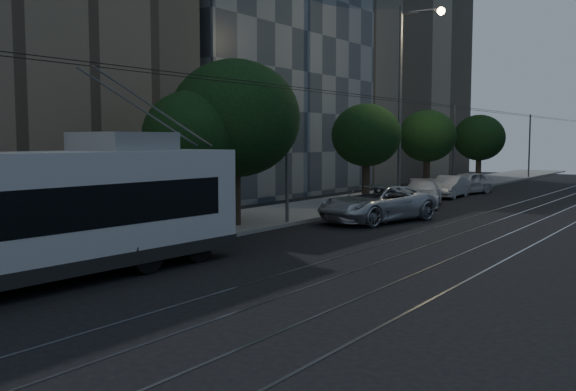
{
  "coord_description": "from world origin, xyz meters",
  "views": [
    {
      "loc": [
        10.18,
        -12.42,
        3.66
      ],
      "look_at": [
        -0.75,
        3.46,
        1.98
      ],
      "focal_mm": 40.0,
      "sensor_mm": 36.0,
      "label": 1
    }
  ],
  "objects_px": {
    "pickup_silver": "(376,203)",
    "car_white_d": "(467,183)",
    "trolleybus": "(32,215)",
    "car_white_a": "(384,206)",
    "car_white_c": "(449,187)",
    "car_white_b": "(422,193)",
    "streetlamp_far": "(407,86)"
  },
  "relations": [
    {
      "from": "car_white_c",
      "to": "car_white_b",
      "type": "bearing_deg",
      "value": -87.5
    },
    {
      "from": "streetlamp_far",
      "to": "car_white_a",
      "type": "bearing_deg",
      "value": -72.6
    },
    {
      "from": "car_white_a",
      "to": "car_white_b",
      "type": "xyz_separation_m",
      "value": [
        -0.9,
        6.54,
        0.09
      ]
    },
    {
      "from": "pickup_silver",
      "to": "car_white_b",
      "type": "distance_m",
      "value": 7.33
    },
    {
      "from": "car_white_a",
      "to": "streetlamp_far",
      "type": "xyz_separation_m",
      "value": [
        -2.48,
        7.93,
        6.08
      ]
    },
    {
      "from": "streetlamp_far",
      "to": "trolleybus",
      "type": "bearing_deg",
      "value": -87.5
    },
    {
      "from": "car_white_c",
      "to": "car_white_d",
      "type": "height_order",
      "value": "car_white_d"
    },
    {
      "from": "pickup_silver",
      "to": "car_white_b",
      "type": "height_order",
      "value": "pickup_silver"
    },
    {
      "from": "pickup_silver",
      "to": "car_white_d",
      "type": "distance_m",
      "value": 16.71
    },
    {
      "from": "pickup_silver",
      "to": "streetlamp_far",
      "type": "xyz_separation_m",
      "value": [
        -2.48,
        8.66,
        5.89
      ]
    },
    {
      "from": "trolleybus",
      "to": "car_white_b",
      "type": "xyz_separation_m",
      "value": [
        0.5,
        23.49,
        -1.06
      ]
    },
    {
      "from": "trolleybus",
      "to": "car_white_a",
      "type": "relative_size",
      "value": 3.52
    },
    {
      "from": "pickup_silver",
      "to": "streetlamp_far",
      "type": "distance_m",
      "value": 10.77
    },
    {
      "from": "trolleybus",
      "to": "car_white_d",
      "type": "height_order",
      "value": "trolleybus"
    },
    {
      "from": "pickup_silver",
      "to": "streetlamp_far",
      "type": "bearing_deg",
      "value": 119.38
    },
    {
      "from": "car_white_d",
      "to": "streetlamp_far",
      "type": "xyz_separation_m",
      "value": [
        -0.88,
        -7.97,
        5.95
      ]
    },
    {
      "from": "streetlamp_far",
      "to": "pickup_silver",
      "type": "bearing_deg",
      "value": -74.0
    },
    {
      "from": "trolleybus",
      "to": "pickup_silver",
      "type": "relative_size",
      "value": 2.22
    },
    {
      "from": "car_white_b",
      "to": "car_white_c",
      "type": "bearing_deg",
      "value": 78.32
    },
    {
      "from": "car_white_c",
      "to": "car_white_d",
      "type": "bearing_deg",
      "value": 85.86
    },
    {
      "from": "car_white_a",
      "to": "car_white_b",
      "type": "height_order",
      "value": "car_white_b"
    },
    {
      "from": "car_white_d",
      "to": "car_white_a",
      "type": "bearing_deg",
      "value": -71.57
    },
    {
      "from": "car_white_b",
      "to": "streetlamp_far",
      "type": "distance_m",
      "value": 6.34
    },
    {
      "from": "pickup_silver",
      "to": "car_white_b",
      "type": "relative_size",
      "value": 1.18
    },
    {
      "from": "pickup_silver",
      "to": "car_white_a",
      "type": "distance_m",
      "value": 0.76
    },
    {
      "from": "streetlamp_far",
      "to": "car_white_d",
      "type": "bearing_deg",
      "value": 83.67
    },
    {
      "from": "car_white_a",
      "to": "car_white_d",
      "type": "height_order",
      "value": "car_white_d"
    },
    {
      "from": "car_white_a",
      "to": "car_white_d",
      "type": "relative_size",
      "value": 0.84
    },
    {
      "from": "trolleybus",
      "to": "pickup_silver",
      "type": "bearing_deg",
      "value": 87.65
    },
    {
      "from": "car_white_a",
      "to": "streetlamp_far",
      "type": "height_order",
      "value": "streetlamp_far"
    },
    {
      "from": "car_white_d",
      "to": "streetlamp_far",
      "type": "relative_size",
      "value": 0.39
    },
    {
      "from": "pickup_silver",
      "to": "car_white_c",
      "type": "relative_size",
      "value": 1.4
    }
  ]
}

